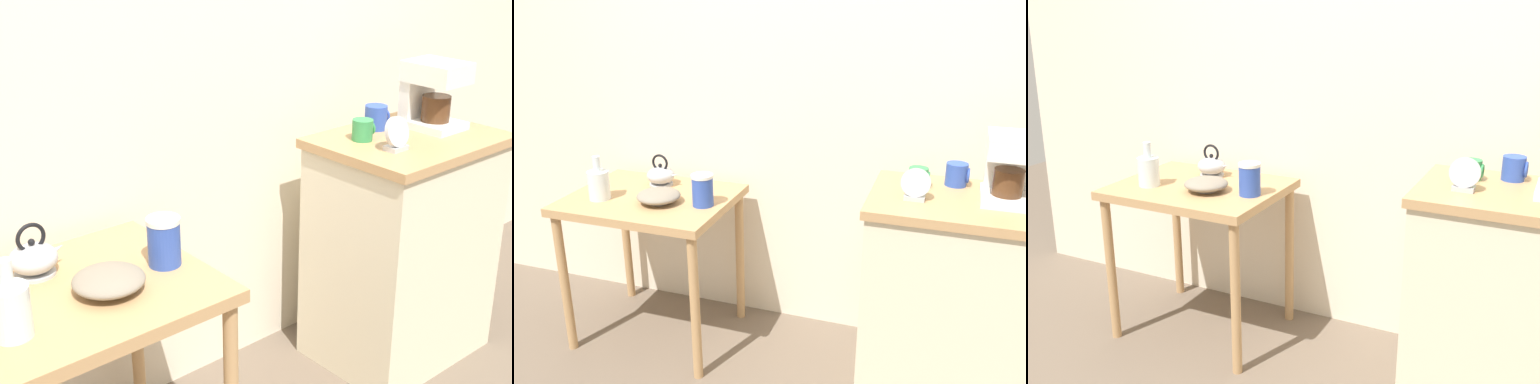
# 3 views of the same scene
# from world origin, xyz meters

# --- Properties ---
(back_wall) EXTENTS (4.40, 0.10, 2.80)m
(back_wall) POSITION_xyz_m (0.10, 0.45, 1.40)
(back_wall) COLOR beige
(back_wall) RESTS_ON ground_plane
(wooden_table) EXTENTS (0.77, 0.61, 0.76)m
(wooden_table) POSITION_xyz_m (-0.70, 0.04, 0.65)
(wooden_table) COLOR tan
(wooden_table) RESTS_ON ground_plane
(kitchen_counter) EXTENTS (0.69, 0.52, 0.93)m
(kitchen_counter) POSITION_xyz_m (0.69, -0.00, 0.47)
(kitchen_counter) COLOR beige
(kitchen_counter) RESTS_ON ground_plane
(bowl_stoneware) EXTENTS (0.20, 0.20, 0.06)m
(bowl_stoneware) POSITION_xyz_m (-0.62, -0.03, 0.79)
(bowl_stoneware) COLOR gray
(bowl_stoneware) RESTS_ON wooden_table
(teakettle) EXTENTS (0.17, 0.14, 0.16)m
(teakettle) POSITION_xyz_m (-0.73, 0.19, 0.81)
(teakettle) COLOR #B2B5BA
(teakettle) RESTS_ON wooden_table
(glass_carafe_vase) EXTENTS (0.10, 0.10, 0.21)m
(glass_carafe_vase) POSITION_xyz_m (-0.91, -0.07, 0.83)
(glass_carafe_vase) COLOR silver
(glass_carafe_vase) RESTS_ON wooden_table
(canister_enamel) EXTENTS (0.10, 0.10, 0.15)m
(canister_enamel) POSITION_xyz_m (-0.41, 0.01, 0.83)
(canister_enamel) COLOR #2D4CAD
(canister_enamel) RESTS_ON wooden_table
(coffee_maker) EXTENTS (0.18, 0.22, 0.26)m
(coffee_maker) POSITION_xyz_m (0.85, 0.04, 1.07)
(coffee_maker) COLOR white
(coffee_maker) RESTS_ON kitchen_counter
(mug_tall_green) EXTENTS (0.08, 0.08, 0.08)m
(mug_tall_green) POSITION_xyz_m (0.52, 0.09, 0.97)
(mug_tall_green) COLOR #338C4C
(mug_tall_green) RESTS_ON kitchen_counter
(mug_blue) EXTENTS (0.09, 0.09, 0.09)m
(mug_blue) POSITION_xyz_m (0.67, 0.15, 0.98)
(mug_blue) COLOR #2D4CAD
(mug_blue) RESTS_ON kitchen_counter
(table_clock) EXTENTS (0.11, 0.06, 0.12)m
(table_clock) POSITION_xyz_m (0.53, -0.07, 0.98)
(table_clock) COLOR #B2B5BA
(table_clock) RESTS_ON kitchen_counter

